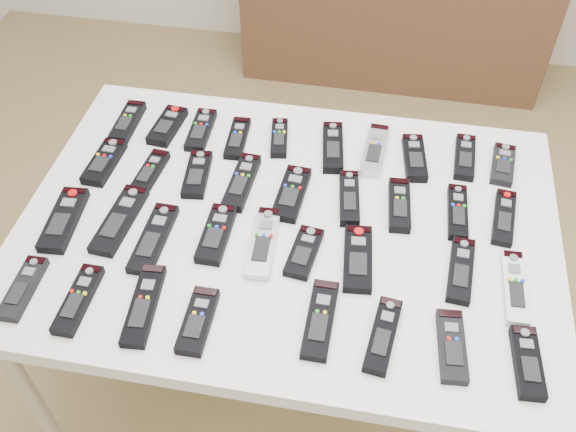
% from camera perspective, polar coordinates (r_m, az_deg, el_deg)
% --- Properties ---
extents(ground, '(4.00, 4.00, 0.00)m').
position_cam_1_polar(ground, '(2.16, 0.25, -13.94)').
color(ground, olive).
rests_on(ground, ground).
extents(table, '(1.25, 0.88, 0.78)m').
position_cam_1_polar(table, '(1.54, -0.00, -1.98)').
color(table, white).
rests_on(table, ground).
extents(sideboard, '(1.42, 0.39, 0.71)m').
position_cam_1_polar(sideboard, '(3.20, 9.54, 17.78)').
color(sideboard, '#462C1C').
rests_on(sideboard, ground).
extents(remote_0, '(0.05, 0.16, 0.02)m').
position_cam_1_polar(remote_0, '(1.80, -14.06, 8.12)').
color(remote_0, black).
rests_on(remote_0, table).
extents(remote_1, '(0.07, 0.15, 0.02)m').
position_cam_1_polar(remote_1, '(1.77, -10.67, 7.88)').
color(remote_1, black).
rests_on(remote_1, table).
extents(remote_2, '(0.06, 0.16, 0.02)m').
position_cam_1_polar(remote_2, '(1.74, -7.75, 7.59)').
color(remote_2, black).
rests_on(remote_2, table).
extents(remote_3, '(0.05, 0.16, 0.02)m').
position_cam_1_polar(remote_3, '(1.71, -4.51, 6.92)').
color(remote_3, black).
rests_on(remote_3, table).
extents(remote_4, '(0.06, 0.15, 0.02)m').
position_cam_1_polar(remote_4, '(1.70, -0.78, 6.95)').
color(remote_4, black).
rests_on(remote_4, table).
extents(remote_5, '(0.08, 0.19, 0.02)m').
position_cam_1_polar(remote_5, '(1.68, 4.01, 6.12)').
color(remote_5, black).
rests_on(remote_5, table).
extents(remote_6, '(0.06, 0.19, 0.02)m').
position_cam_1_polar(remote_6, '(1.68, 7.72, 5.80)').
color(remote_6, '#B7B7BC').
rests_on(remote_6, table).
extents(remote_7, '(0.07, 0.17, 0.02)m').
position_cam_1_polar(remote_7, '(1.67, 11.18, 5.10)').
color(remote_7, black).
rests_on(remote_7, table).
extents(remote_8, '(0.06, 0.16, 0.02)m').
position_cam_1_polar(remote_8, '(1.71, 15.44, 5.06)').
color(remote_8, black).
rests_on(remote_8, table).
extents(remote_9, '(0.07, 0.15, 0.02)m').
position_cam_1_polar(remote_9, '(1.71, 18.56, 4.36)').
color(remote_9, black).
rests_on(remote_9, table).
extents(remote_10, '(0.07, 0.16, 0.02)m').
position_cam_1_polar(remote_10, '(1.69, -16.02, 4.63)').
color(remote_10, black).
rests_on(remote_10, table).
extents(remote_11, '(0.06, 0.16, 0.02)m').
position_cam_1_polar(remote_11, '(1.64, -12.17, 3.83)').
color(remote_11, black).
rests_on(remote_11, table).
extents(remote_12, '(0.07, 0.16, 0.02)m').
position_cam_1_polar(remote_12, '(1.61, -8.08, 3.69)').
color(remote_12, black).
rests_on(remote_12, table).
extents(remote_13, '(0.06, 0.19, 0.02)m').
position_cam_1_polar(remote_13, '(1.58, -4.13, 3.04)').
color(remote_13, black).
rests_on(remote_13, table).
extents(remote_14, '(0.07, 0.18, 0.02)m').
position_cam_1_polar(remote_14, '(1.55, 0.32, 2.01)').
color(remote_14, black).
rests_on(remote_14, table).
extents(remote_15, '(0.07, 0.17, 0.02)m').
position_cam_1_polar(remote_15, '(1.54, 5.47, 1.60)').
color(remote_15, black).
rests_on(remote_15, table).
extents(remote_16, '(0.06, 0.17, 0.02)m').
position_cam_1_polar(remote_16, '(1.54, 9.87, 0.97)').
color(remote_16, black).
rests_on(remote_16, table).
extents(remote_17, '(0.05, 0.17, 0.02)m').
position_cam_1_polar(remote_17, '(1.56, 14.84, 0.34)').
color(remote_17, black).
rests_on(remote_17, table).
extents(remote_18, '(0.06, 0.17, 0.02)m').
position_cam_1_polar(remote_18, '(1.58, 18.65, -0.12)').
color(remote_18, black).
rests_on(remote_18, table).
extents(remote_19, '(0.08, 0.20, 0.02)m').
position_cam_1_polar(remote_19, '(1.57, -19.30, -0.30)').
color(remote_19, black).
rests_on(remote_19, table).
extents(remote_20, '(0.07, 0.21, 0.02)m').
position_cam_1_polar(remote_20, '(1.54, -14.73, -0.33)').
color(remote_20, black).
rests_on(remote_20, table).
extents(remote_21, '(0.06, 0.20, 0.02)m').
position_cam_1_polar(remote_21, '(1.48, -11.87, -1.96)').
color(remote_21, black).
rests_on(remote_21, table).
extents(remote_22, '(0.06, 0.17, 0.02)m').
position_cam_1_polar(remote_22, '(1.47, -6.39, -1.60)').
color(remote_22, black).
rests_on(remote_22, table).
extents(remote_23, '(0.06, 0.20, 0.02)m').
position_cam_1_polar(remote_23, '(1.44, -2.22, -2.36)').
color(remote_23, '#B7B7BC').
rests_on(remote_23, table).
extents(remote_24, '(0.07, 0.15, 0.02)m').
position_cam_1_polar(remote_24, '(1.42, 1.43, -3.24)').
color(remote_24, black).
rests_on(remote_24, table).
extents(remote_25, '(0.08, 0.18, 0.02)m').
position_cam_1_polar(remote_25, '(1.42, 6.23, -3.77)').
color(remote_25, black).
rests_on(remote_25, table).
extents(remote_26, '(0.06, 0.18, 0.02)m').
position_cam_1_polar(remote_26, '(1.44, 15.11, -4.67)').
color(remote_26, black).
rests_on(remote_26, table).
extents(remote_27, '(0.05, 0.19, 0.02)m').
position_cam_1_polar(remote_27, '(1.45, 19.50, -6.01)').
color(remote_27, silver).
rests_on(remote_27, table).
extents(remote_28, '(0.05, 0.16, 0.02)m').
position_cam_1_polar(remote_28, '(1.47, -22.48, -5.94)').
color(remote_28, black).
rests_on(remote_28, table).
extents(remote_29, '(0.05, 0.17, 0.02)m').
position_cam_1_polar(remote_29, '(1.41, -18.14, -7.07)').
color(remote_29, black).
rests_on(remote_29, table).
extents(remote_30, '(0.07, 0.20, 0.02)m').
position_cam_1_polar(remote_30, '(1.37, -12.70, -7.73)').
color(remote_30, black).
rests_on(remote_30, table).
extents(remote_31, '(0.05, 0.16, 0.02)m').
position_cam_1_polar(remote_31, '(1.33, -8.02, -9.21)').
color(remote_31, black).
rests_on(remote_31, table).
extents(remote_32, '(0.05, 0.19, 0.02)m').
position_cam_1_polar(remote_32, '(1.32, 2.88, -9.17)').
color(remote_32, black).
rests_on(remote_32, table).
extents(remote_33, '(0.07, 0.18, 0.02)m').
position_cam_1_polar(remote_33, '(1.31, 8.44, -10.45)').
color(remote_33, black).
rests_on(remote_33, table).
extents(remote_34, '(0.07, 0.16, 0.02)m').
position_cam_1_polar(remote_34, '(1.32, 14.35, -11.13)').
color(remote_34, black).
rests_on(remote_34, table).
extents(remote_35, '(0.06, 0.16, 0.02)m').
position_cam_1_polar(remote_35, '(1.34, 20.51, -12.10)').
color(remote_35, black).
rests_on(remote_35, table).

